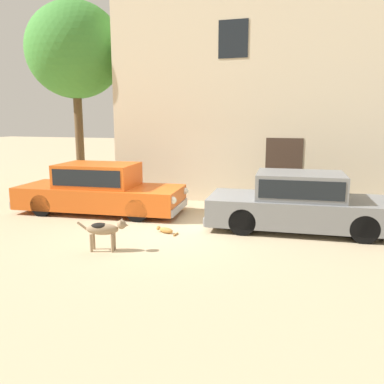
# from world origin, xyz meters

# --- Properties ---
(ground_plane) EXTENTS (80.00, 80.00, 0.00)m
(ground_plane) POSITION_xyz_m (0.00, 0.00, 0.00)
(ground_plane) COLOR tan
(parked_sedan_nearest) EXTENTS (4.93, 2.09, 1.42)m
(parked_sedan_nearest) POSITION_xyz_m (-2.45, 0.97, 0.70)
(parked_sedan_nearest) COLOR #D15619
(parked_sedan_nearest) RESTS_ON ground_plane
(parked_sedan_second) EXTENTS (4.65, 2.00, 1.41)m
(parked_sedan_second) POSITION_xyz_m (3.14, 0.78, 0.69)
(parked_sedan_second) COLOR slate
(parked_sedan_second) RESTS_ON ground_plane
(apartment_block) EXTENTS (16.28, 5.90, 7.43)m
(apartment_block) POSITION_xyz_m (4.97, 6.25, 3.72)
(apartment_block) COLOR beige
(apartment_block) RESTS_ON ground_plane
(stray_dog_spotted) EXTENTS (1.06, 0.38, 0.69)m
(stray_dog_spotted) POSITION_xyz_m (-0.63, -2.01, 0.46)
(stray_dog_spotted) COLOR #997F60
(stray_dog_spotted) RESTS_ON ground_plane
(stray_cat) EXTENTS (0.57, 0.32, 0.15)m
(stray_cat) POSITION_xyz_m (0.10, -0.46, 0.07)
(stray_cat) COLOR #B77F3D
(stray_cat) RESTS_ON ground_plane
(acacia_tree_left) EXTENTS (3.64, 3.27, 6.86)m
(acacia_tree_left) POSITION_xyz_m (-5.17, 4.30, 5.10)
(acacia_tree_left) COLOR brown
(acacia_tree_left) RESTS_ON ground_plane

